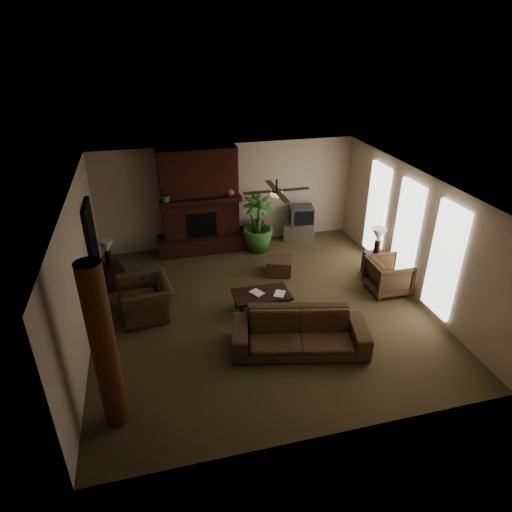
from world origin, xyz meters
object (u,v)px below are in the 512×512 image
object	(u,v)px
armchair_left	(145,293)
floor_plant	(258,235)
lamp_left	(107,248)
ottoman	(279,266)
side_table_left	(111,277)
side_table_right	(376,264)
log_column	(104,349)
sofa	(300,327)
armchair_right	(389,274)
lamp_right	(379,236)
tv_stand	(299,231)
coffee_table	(262,296)
floor_vase	(258,230)

from	to	relation	value
armchair_left	floor_plant	bearing A→B (deg)	120.52
lamp_left	floor_plant	bearing A→B (deg)	14.86
ottoman	side_table_left	bearing A→B (deg)	175.23
floor_plant	side_table_right	bearing A→B (deg)	-39.38
log_column	side_table_left	bearing A→B (deg)	92.76
armchair_left	side_table_right	world-z (taller)	armchair_left
sofa	armchair_right	world-z (taller)	sofa
armchair_left	ottoman	bearing A→B (deg)	99.57
lamp_left	lamp_right	xyz separation A→B (m)	(6.30, -0.97, 0.00)
armchair_left	tv_stand	size ratio (longest dim) A/B	1.39
sofa	armchair_right	bearing A→B (deg)	41.87
armchair_right	side_table_right	size ratio (longest dim) A/B	1.62
log_column	armchair_left	size ratio (longest dim) A/B	2.36
coffee_table	side_table_left	bearing A→B (deg)	150.19
armchair_left	floor_plant	size ratio (longest dim) A/B	0.77
tv_stand	side_table_right	size ratio (longest dim) A/B	1.55
floor_plant	side_table_right	size ratio (longest dim) A/B	2.80
log_column	ottoman	xyz separation A→B (m)	(3.80, 3.82, -1.20)
coffee_table	ottoman	world-z (taller)	coffee_table
lamp_right	ottoman	bearing A→B (deg)	165.80
log_column	sofa	bearing A→B (deg)	15.79
log_column	side_table_right	bearing A→B (deg)	27.57
armchair_right	tv_stand	distance (m)	3.33
floor_plant	sofa	bearing A→B (deg)	-93.92
ottoman	lamp_right	bearing A→B (deg)	-14.20
armchair_right	ottoman	size ratio (longest dim) A/B	1.48
coffee_table	ottoman	bearing A→B (deg)	60.35
floor_vase	lamp_left	world-z (taller)	lamp_left
armchair_right	lamp_left	size ratio (longest dim) A/B	1.37
floor_vase	side_table_right	size ratio (longest dim) A/B	1.40
sofa	ottoman	xyz separation A→B (m)	(0.47, 2.88, -0.30)
floor_vase	floor_plant	bearing A→B (deg)	-107.20
sofa	lamp_left	distance (m)	4.83
side_table_left	side_table_right	distance (m)	6.37
floor_vase	floor_plant	distance (m)	0.34
side_table_right	armchair_left	bearing A→B (deg)	-176.32
sofa	side_table_left	world-z (taller)	sofa
armchair_left	lamp_left	world-z (taller)	lamp_left
tv_stand	floor_plant	bearing A→B (deg)	-142.50
tv_stand	floor_plant	world-z (taller)	floor_plant
floor_vase	lamp_right	distance (m)	3.37
ottoman	floor_plant	xyz separation A→B (m)	(-0.18, 1.40, 0.23)
ottoman	coffee_table	bearing A→B (deg)	-119.65
side_table_left	side_table_right	world-z (taller)	same
armchair_left	armchair_right	bearing A→B (deg)	77.96
lamp_right	coffee_table	bearing A→B (deg)	-164.16
sofa	log_column	bearing A→B (deg)	-151.02
floor_vase	lamp_left	xyz separation A→B (m)	(-3.92, -1.34, 0.57)
tv_stand	side_table_right	world-z (taller)	side_table_right
tv_stand	armchair_right	bearing A→B (deg)	-48.21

